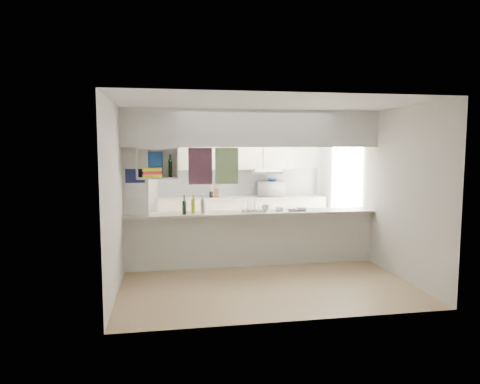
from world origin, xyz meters
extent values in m
plane|color=tan|center=(0.00, 0.00, 0.00)|extent=(4.80, 4.80, 0.00)
plane|color=white|center=(0.00, 0.00, 2.60)|extent=(4.80, 4.80, 0.00)
plane|color=silver|center=(0.00, 2.40, 1.30)|extent=(4.20, 0.00, 4.20)
plane|color=silver|center=(-2.10, 0.00, 1.30)|extent=(0.00, 4.80, 4.80)
plane|color=silver|center=(2.10, 0.00, 1.30)|extent=(0.00, 4.80, 4.80)
cube|color=silver|center=(0.00, 0.00, 0.44)|extent=(4.20, 0.15, 0.88)
cube|color=beige|center=(0.00, 0.00, 0.90)|extent=(4.20, 0.50, 0.04)
cube|color=white|center=(0.00, 0.00, 2.30)|extent=(4.20, 0.50, 0.60)
cube|color=silver|center=(-1.90, 0.00, 1.30)|extent=(0.40, 0.18, 2.60)
cube|color=#191E4C|center=(-1.90, -0.10, 1.55)|extent=(0.30, 0.01, 0.22)
cube|color=white|center=(-1.90, -0.10, 1.32)|extent=(0.30, 0.01, 0.24)
cube|color=black|center=(-0.85, 0.22, 1.68)|extent=(0.40, 0.02, 0.62)
cube|color=#1A6975|center=(-0.40, 0.22, 1.68)|extent=(0.40, 0.02, 0.62)
cube|color=white|center=(-1.55, -0.10, 1.51)|extent=(0.65, 0.35, 0.02)
cube|color=white|center=(-1.55, -0.10, 1.99)|extent=(0.65, 0.35, 0.02)
cube|color=white|center=(-1.55, 0.06, 1.75)|extent=(0.65, 0.02, 0.50)
cube|color=white|center=(-1.86, -0.10, 1.75)|extent=(0.02, 0.35, 0.50)
cube|color=white|center=(-1.24, -0.10, 1.75)|extent=(0.02, 0.35, 0.50)
cube|color=#F5F51B|center=(-1.63, -0.10, 1.55)|extent=(0.30, 0.24, 0.05)
cube|color=red|center=(-1.63, -0.10, 1.60)|extent=(0.28, 0.22, 0.05)
cube|color=#F5F51B|center=(-1.63, -0.10, 1.65)|extent=(0.30, 0.24, 0.05)
cube|color=navy|center=(-1.60, 0.02, 1.75)|extent=(0.26, 0.02, 0.34)
cylinder|color=black|center=(-1.35, -0.10, 1.67)|extent=(0.06, 0.06, 0.28)
cube|color=beige|center=(0.20, 2.10, 0.45)|extent=(3.60, 0.60, 0.90)
cube|color=beige|center=(0.20, 2.10, 0.91)|extent=(3.60, 0.63, 0.03)
cube|color=silver|center=(0.20, 2.38, 1.22)|extent=(3.60, 0.03, 0.60)
cube|color=beige|center=(0.00, 2.23, 1.88)|extent=(2.62, 0.34, 0.72)
cube|color=white|center=(0.75, 2.16, 1.48)|extent=(0.60, 0.46, 0.12)
cube|color=silver|center=(0.75, 1.93, 1.45)|extent=(0.60, 0.02, 0.05)
imported|color=white|center=(0.86, 2.15, 1.09)|extent=(0.68, 0.54, 0.33)
imported|color=navy|center=(0.89, 2.19, 1.28)|extent=(0.22, 0.22, 0.05)
cube|color=silver|center=(0.02, -0.03, 0.93)|extent=(0.47, 0.38, 0.01)
cylinder|color=white|center=(-0.09, -0.01, 1.04)|extent=(0.05, 0.21, 0.21)
cylinder|color=white|center=(-0.02, -0.02, 1.04)|extent=(0.05, 0.21, 0.21)
cylinder|color=white|center=(0.04, -0.03, 1.04)|extent=(0.05, 0.21, 0.21)
imported|color=white|center=(0.22, -0.03, 0.99)|extent=(0.16, 0.16, 0.10)
cylinder|color=black|center=(-1.14, -0.10, 1.03)|extent=(0.07, 0.07, 0.22)
cylinder|color=black|center=(-1.14, -0.10, 1.18)|extent=(0.03, 0.03, 0.10)
cylinder|color=olive|center=(-0.99, -0.02, 1.04)|extent=(0.07, 0.07, 0.23)
cylinder|color=olive|center=(-0.99, -0.02, 1.20)|extent=(0.03, 0.03, 0.10)
cylinder|color=silver|center=(-0.84, -0.10, 1.04)|extent=(0.07, 0.07, 0.25)
cylinder|color=silver|center=(-0.84, -0.10, 1.22)|extent=(0.03, 0.03, 0.10)
cylinder|color=silver|center=(0.47, -0.02, 0.95)|extent=(0.14, 0.14, 0.07)
cube|color=silver|center=(0.67, -0.12, 0.95)|extent=(0.14, 0.10, 0.06)
cube|color=silver|center=(0.86, -0.02, 0.95)|extent=(0.14, 0.10, 0.06)
cube|color=black|center=(0.82, -0.09, 0.93)|extent=(0.14, 0.07, 0.01)
cylinder|color=black|center=(-0.47, 2.15, 0.98)|extent=(0.09, 0.09, 0.13)
cube|color=#58311E|center=(-0.36, 2.18, 1.02)|extent=(0.10, 0.08, 0.20)
camera|label=1|loc=(-1.41, -6.98, 2.00)|focal=32.00mm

